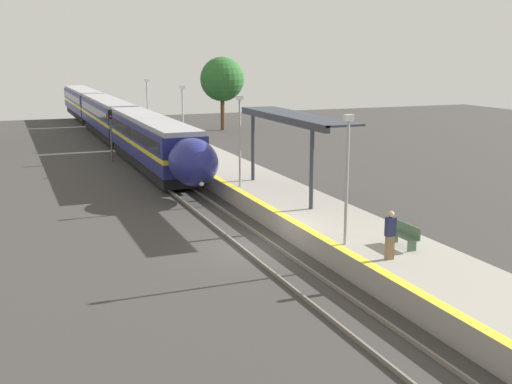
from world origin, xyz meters
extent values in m
plane|color=#383533|center=(0.00, 0.00, 0.00)|extent=(120.00, 120.00, 0.00)
cube|color=slate|center=(-0.72, 0.00, 0.07)|extent=(0.08, 90.00, 0.15)
cube|color=slate|center=(0.72, 0.00, 0.07)|extent=(0.08, 90.00, 0.15)
cube|color=black|center=(0.00, 20.44, 0.61)|extent=(2.44, 17.28, 0.78)
cube|color=navy|center=(0.00, 20.44, 1.42)|extent=(2.77, 18.79, 0.84)
cube|color=yellow|center=(0.00, 20.44, 1.99)|extent=(2.79, 18.79, 0.29)
cube|color=navy|center=(0.00, 20.44, 2.77)|extent=(2.77, 18.79, 1.28)
cube|color=black|center=(0.00, 20.44, 2.71)|extent=(2.80, 17.28, 0.70)
cube|color=#9E9EA3|center=(0.00, 20.44, 3.56)|extent=(2.49, 18.79, 0.30)
cylinder|color=black|center=(-0.72, 13.52, 0.45)|extent=(0.12, 0.89, 0.89)
cylinder|color=black|center=(0.72, 13.52, 0.45)|extent=(0.12, 0.89, 0.89)
cylinder|color=black|center=(-0.72, 15.72, 0.45)|extent=(0.12, 0.89, 0.89)
cylinder|color=black|center=(0.72, 15.72, 0.45)|extent=(0.12, 0.89, 0.89)
cylinder|color=black|center=(-0.72, 25.16, 0.45)|extent=(0.12, 0.89, 0.89)
cylinder|color=black|center=(0.72, 25.16, 0.45)|extent=(0.12, 0.89, 0.89)
cylinder|color=black|center=(-0.72, 27.36, 0.45)|extent=(0.12, 0.89, 0.89)
cylinder|color=black|center=(0.72, 27.36, 0.45)|extent=(0.12, 0.89, 0.89)
ellipsoid|color=navy|center=(0.00, 9.66, 2.20)|extent=(2.66, 4.17, 2.65)
ellipsoid|color=black|center=(0.00, 9.14, 2.64)|extent=(1.94, 2.43, 1.35)
sphere|color=#F9F4CC|center=(0.00, 8.09, 1.25)|extent=(0.24, 0.24, 0.24)
cube|color=black|center=(0.00, 40.03, 0.61)|extent=(2.44, 17.28, 0.78)
cube|color=navy|center=(0.00, 40.03, 1.42)|extent=(2.77, 18.79, 0.84)
cube|color=yellow|center=(0.00, 40.03, 1.99)|extent=(2.79, 18.79, 0.29)
cube|color=navy|center=(0.00, 40.03, 2.77)|extent=(2.77, 18.79, 1.28)
cube|color=black|center=(0.00, 40.03, 2.71)|extent=(2.80, 17.28, 0.70)
cube|color=#9E9EA3|center=(0.00, 40.03, 3.56)|extent=(2.49, 18.79, 0.30)
cylinder|color=black|center=(-0.72, 33.10, 0.45)|extent=(0.12, 0.89, 0.89)
cylinder|color=black|center=(0.72, 33.10, 0.45)|extent=(0.12, 0.89, 0.89)
cylinder|color=black|center=(-0.72, 35.30, 0.45)|extent=(0.12, 0.89, 0.89)
cylinder|color=black|center=(0.72, 35.30, 0.45)|extent=(0.12, 0.89, 0.89)
cylinder|color=black|center=(-0.72, 44.75, 0.45)|extent=(0.12, 0.89, 0.89)
cylinder|color=black|center=(0.72, 44.75, 0.45)|extent=(0.12, 0.89, 0.89)
cylinder|color=black|center=(-0.72, 46.95, 0.45)|extent=(0.12, 0.89, 0.89)
cylinder|color=black|center=(0.72, 46.95, 0.45)|extent=(0.12, 0.89, 0.89)
cube|color=black|center=(0.00, 59.61, 0.61)|extent=(2.44, 17.28, 0.78)
cube|color=navy|center=(0.00, 59.61, 1.42)|extent=(2.77, 18.79, 0.84)
cube|color=yellow|center=(0.00, 59.61, 1.99)|extent=(2.79, 18.79, 0.29)
cube|color=navy|center=(0.00, 59.61, 2.77)|extent=(2.77, 18.79, 1.28)
cube|color=black|center=(0.00, 59.61, 2.71)|extent=(2.80, 17.28, 0.70)
cube|color=#9E9EA3|center=(0.00, 59.61, 3.56)|extent=(2.49, 18.79, 0.30)
cylinder|color=black|center=(-0.72, 52.69, 0.45)|extent=(0.12, 0.89, 0.89)
cylinder|color=black|center=(0.72, 52.69, 0.45)|extent=(0.12, 0.89, 0.89)
cylinder|color=black|center=(-0.72, 54.89, 0.45)|extent=(0.12, 0.89, 0.89)
cylinder|color=black|center=(0.72, 54.89, 0.45)|extent=(0.12, 0.89, 0.89)
cylinder|color=black|center=(-0.72, 64.34, 0.45)|extent=(0.12, 0.89, 0.89)
cylinder|color=black|center=(0.72, 64.34, 0.45)|extent=(0.12, 0.89, 0.89)
cylinder|color=black|center=(-0.72, 66.54, 0.45)|extent=(0.12, 0.89, 0.89)
cylinder|color=black|center=(0.72, 66.54, 0.45)|extent=(0.12, 0.89, 0.89)
cube|color=gray|center=(3.65, 0.00, 0.47)|extent=(4.10, 64.00, 0.95)
cube|color=yellow|center=(1.80, 0.00, 0.95)|extent=(0.40, 64.00, 0.01)
cube|color=#4C6B4C|center=(4.05, -5.40, 1.16)|extent=(0.36, 0.06, 0.42)
cube|color=#4C6B4C|center=(4.05, -4.21, 1.16)|extent=(0.36, 0.06, 0.42)
cube|color=#4C6B4C|center=(4.05, -4.80, 1.38)|extent=(0.44, 1.58, 0.03)
cube|color=#4C6B4C|center=(4.25, -4.80, 1.62)|extent=(0.04, 1.58, 0.44)
cube|color=#7F6647|center=(2.75, -5.89, 1.38)|extent=(0.28, 0.20, 0.86)
cube|color=navy|center=(2.75, -5.89, 2.15)|extent=(0.36, 0.22, 0.68)
sphere|color=tan|center=(2.75, -5.89, 2.61)|extent=(0.23, 0.23, 0.23)
cylinder|color=#59595E|center=(-2.11, 24.74, 1.63)|extent=(0.14, 0.14, 3.27)
cube|color=black|center=(-2.11, 24.74, 3.62)|extent=(0.28, 0.20, 0.70)
sphere|color=black|center=(-2.11, 24.63, 3.79)|extent=(0.14, 0.14, 0.14)
sphere|color=red|center=(-2.11, 24.63, 3.45)|extent=(0.14, 0.14, 0.14)
cylinder|color=#9E9EA3|center=(2.18, -3.69, 3.32)|extent=(0.12, 0.12, 4.75)
cube|color=silver|center=(2.18, -3.69, 5.82)|extent=(0.36, 0.20, 0.24)
cylinder|color=#9E9EA3|center=(2.18, 7.99, 3.32)|extent=(0.12, 0.12, 4.75)
cube|color=silver|center=(2.18, 7.99, 5.82)|extent=(0.36, 0.20, 0.24)
cylinder|color=#9E9EA3|center=(2.18, 19.68, 3.32)|extent=(0.12, 0.12, 4.75)
cube|color=silver|center=(2.18, 19.68, 5.82)|extent=(0.36, 0.20, 0.24)
cylinder|color=#9E9EA3|center=(2.18, 31.36, 3.32)|extent=(0.12, 0.12, 4.75)
cube|color=silver|center=(2.18, 31.36, 5.82)|extent=(0.36, 0.20, 0.24)
cylinder|color=#333842|center=(3.53, 1.95, 2.86)|extent=(0.20, 0.20, 3.82)
cylinder|color=#333842|center=(3.53, 9.48, 2.86)|extent=(0.20, 0.20, 3.82)
cube|color=#333842|center=(3.53, 5.71, 4.87)|extent=(0.24, 10.54, 0.36)
cube|color=#333842|center=(4.43, 5.71, 4.99)|extent=(2.00, 10.54, 0.10)
cylinder|color=brown|center=(12.36, 41.03, 1.77)|extent=(0.44, 0.44, 3.55)
sphere|color=#286028|center=(12.36, 41.03, 5.42)|extent=(4.69, 4.69, 4.69)
camera|label=1|loc=(-9.75, -24.47, 8.17)|focal=45.00mm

